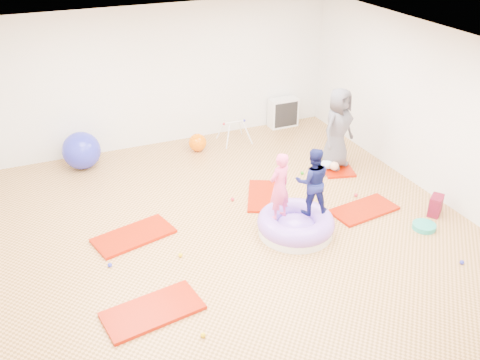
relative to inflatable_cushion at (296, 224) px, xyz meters
name	(u,v)px	position (x,y,z in m)	size (l,w,h in m)	color
room	(249,158)	(-0.77, 0.07, 1.25)	(7.01, 8.01, 2.81)	tan
gym_mat_front_left	(153,311)	(-2.49, -0.87, -0.12)	(1.22, 0.61, 0.05)	#991700
gym_mat_mid_left	(134,236)	(-2.32, 0.86, -0.12)	(1.19, 0.59, 0.05)	#991700
gym_mat_center_back	(264,196)	(0.02, 1.16, -0.12)	(1.06, 0.53, 0.04)	#991700
gym_mat_right	(364,210)	(1.34, 0.11, -0.12)	(1.10, 0.55, 0.05)	#991700
gym_mat_rear_right	(334,164)	(1.78, 1.73, -0.12)	(1.08, 0.54, 0.05)	#991700
inflatable_cushion	(296,224)	(0.00, 0.00, 0.00)	(1.18, 1.18, 0.37)	white
child_pink	(280,184)	(-0.26, 0.08, 0.73)	(0.39, 0.26, 1.07)	#F04A87
child_navy	(313,179)	(0.26, 0.02, 0.73)	(0.52, 0.41, 1.07)	#11164E
adult_caregiver	(338,128)	(1.74, 1.66, 0.66)	(0.74, 0.48, 1.52)	#4E4D56
infant	(330,164)	(1.58, 1.55, 0.01)	(0.35, 0.36, 0.21)	#B1D3FC
ball_pit_balls	(268,233)	(-0.41, 0.10, -0.11)	(4.64, 3.33, 0.06)	red
exercise_ball_blue	(81,151)	(-2.65, 3.53, 0.21)	(0.71, 0.71, 0.71)	#2529BA
exercise_ball_orange	(198,142)	(-0.41, 3.39, 0.04)	(0.36, 0.36, 0.36)	#F56B00
infant_play_gym	(234,129)	(0.43, 3.47, 0.17)	(0.61, 0.58, 0.47)	silver
cube_shelf	(283,113)	(1.77, 3.86, 0.17)	(0.64, 0.31, 0.64)	silver
balance_disc	(424,226)	(1.89, -0.70, -0.11)	(0.36, 0.36, 0.08)	teal
backpack	(436,205)	(2.33, -0.43, 0.02)	(0.29, 0.18, 0.33)	#C10A35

